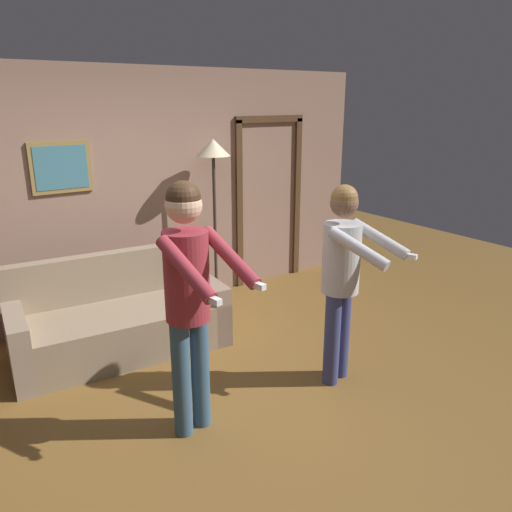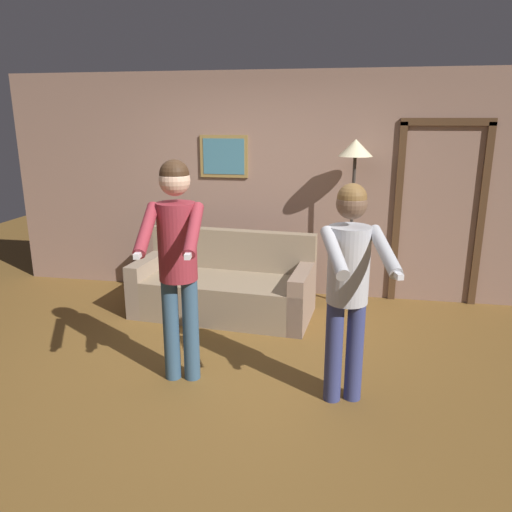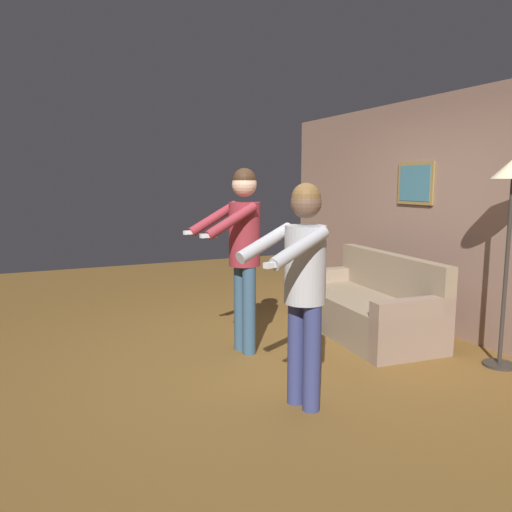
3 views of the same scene
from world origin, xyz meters
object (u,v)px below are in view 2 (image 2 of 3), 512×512
Objects in this scene: couch at (224,289)px; person_standing_right at (349,276)px; person_standing_left at (177,251)px; torchiere_lamp at (355,165)px.

person_standing_right reaches higher than couch.
couch is 1.68m from person_standing_left.
couch is at bearing 90.20° from person_standing_left.
person_standing_right is (1.31, -0.09, -0.10)m from person_standing_left.
torchiere_lamp is at bearing 20.22° from couch.
person_standing_right is at bearing -90.68° from torchiere_lamp.
torchiere_lamp is 1.13× the size of person_standing_right.
person_standing_right is at bearing -49.92° from couch.
torchiere_lamp is 2.42m from person_standing_left.
torchiere_lamp reaches higher than person_standing_left.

